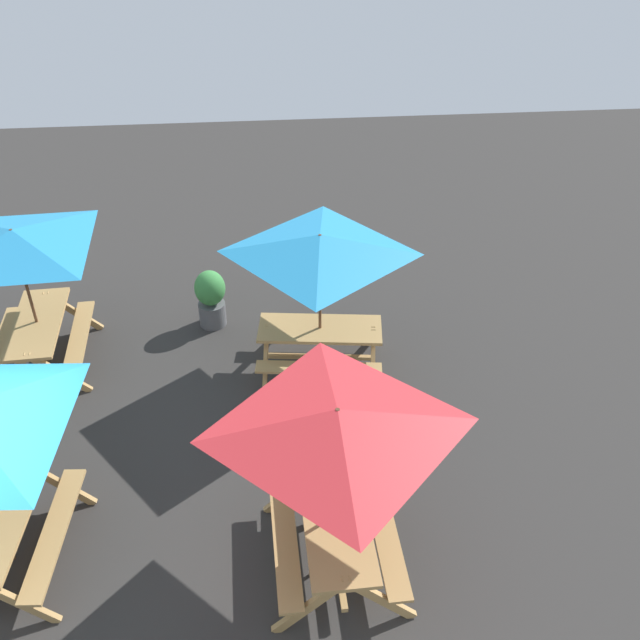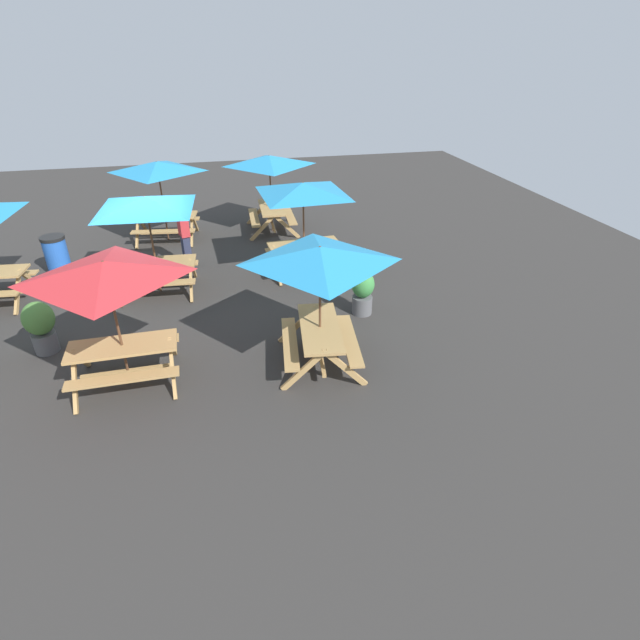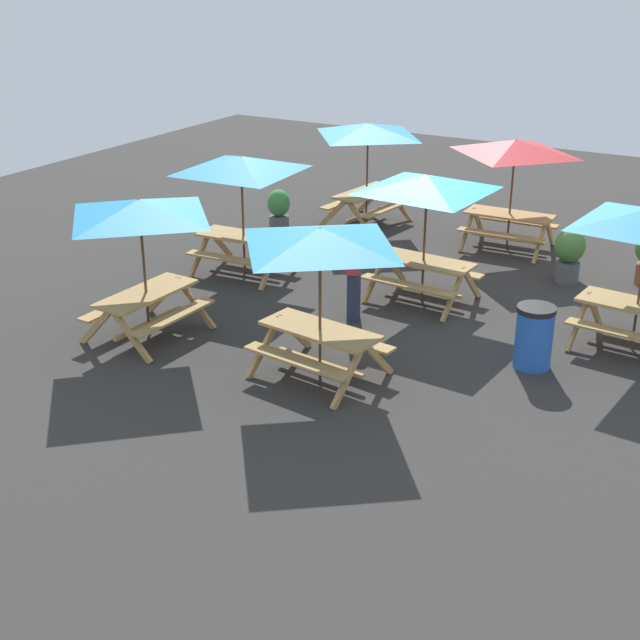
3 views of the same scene
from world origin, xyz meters
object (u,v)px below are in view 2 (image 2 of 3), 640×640
(picnic_table_1, at_px, (320,264))
(potted_plant_0, at_px, (363,292))
(picnic_table_0, at_px, (147,210))
(trash_bin_blue, at_px, (57,255))
(picnic_table_6, at_px, (303,195))
(picnic_table_3, at_px, (269,166))
(potted_plant_2, at_px, (40,325))
(picnic_table_5, at_px, (107,279))
(picnic_table_2, at_px, (158,173))
(person_standing, at_px, (184,234))

(picnic_table_1, bearing_deg, potted_plant_0, -31.49)
(picnic_table_0, xyz_separation_m, trash_bin_blue, (-2.57, 1.70, -1.49))
(picnic_table_6, bearing_deg, picnic_table_3, 93.29)
(picnic_table_0, height_order, potted_plant_0, picnic_table_0)
(potted_plant_0, bearing_deg, trash_bin_blue, 151.29)
(potted_plant_0, distance_m, potted_plant_2, 6.39)
(trash_bin_blue, height_order, potted_plant_0, potted_plant_0)
(picnic_table_3, bearing_deg, picnic_table_5, 156.19)
(picnic_table_5, bearing_deg, picnic_table_2, 85.34)
(picnic_table_2, height_order, potted_plant_2, picnic_table_2)
(picnic_table_5, height_order, picnic_table_6, same)
(picnic_table_5, relative_size, person_standing, 1.40)
(picnic_table_0, height_order, picnic_table_6, same)
(picnic_table_2, distance_m, potted_plant_0, 7.30)
(picnic_table_3, xyz_separation_m, picnic_table_6, (0.37, -3.30, 0.00))
(picnic_table_2, distance_m, picnic_table_6, 4.76)
(picnic_table_2, bearing_deg, person_standing, -67.16)
(picnic_table_6, relative_size, trash_bin_blue, 2.88)
(picnic_table_3, bearing_deg, trash_bin_blue, 111.22)
(potted_plant_0, bearing_deg, picnic_table_0, 154.29)
(picnic_table_0, xyz_separation_m, picnic_table_1, (3.07, -3.77, 0.00))
(picnic_table_1, relative_size, potted_plant_0, 2.35)
(picnic_table_2, bearing_deg, picnic_table_6, -34.44)
(picnic_table_0, relative_size, potted_plant_2, 2.68)
(picnic_table_5, xyz_separation_m, person_standing, (1.00, 5.03, -1.10))
(trash_bin_blue, bearing_deg, picnic_table_0, -33.46)
(picnic_table_6, bearing_deg, picnic_table_5, -137.56)
(picnic_table_2, xyz_separation_m, picnic_table_6, (3.54, -3.19, 0.00))
(picnic_table_1, xyz_separation_m, picnic_table_5, (-3.42, 0.14, 0.00))
(picnic_table_5, height_order, person_standing, picnic_table_5)
(picnic_table_3, distance_m, picnic_table_5, 8.15)
(picnic_table_2, relative_size, picnic_table_5, 1.00)
(picnic_table_3, relative_size, potted_plant_0, 2.35)
(picnic_table_1, xyz_separation_m, picnic_table_3, (0.15, 7.46, 0.00))
(picnic_table_3, distance_m, picnic_table_6, 3.32)
(potted_plant_0, bearing_deg, picnic_table_5, -162.31)
(picnic_table_0, relative_size, trash_bin_blue, 2.88)
(picnic_table_3, height_order, trash_bin_blue, picnic_table_3)
(picnic_table_0, distance_m, picnic_table_1, 4.86)
(picnic_table_0, distance_m, potted_plant_2, 3.32)
(picnic_table_2, distance_m, potted_plant_2, 6.33)
(picnic_table_2, distance_m, person_standing, 2.51)
(picnic_table_0, distance_m, picnic_table_2, 3.58)
(picnic_table_0, xyz_separation_m, picnic_table_2, (0.06, 3.58, 0.00))
(trash_bin_blue, bearing_deg, person_standing, -5.27)
(picnic_table_3, distance_m, person_standing, 3.62)
(picnic_table_6, height_order, potted_plant_0, picnic_table_6)
(trash_bin_blue, relative_size, potted_plant_2, 0.93)
(picnic_table_1, distance_m, potted_plant_0, 2.57)
(trash_bin_blue, bearing_deg, picnic_table_5, -67.33)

